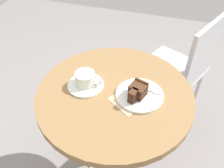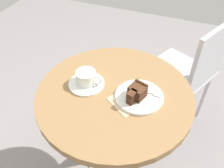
% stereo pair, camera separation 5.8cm
% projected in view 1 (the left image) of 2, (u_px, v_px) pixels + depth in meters
% --- Properties ---
extents(cafe_table, '(0.68, 0.68, 0.71)m').
position_uv_depth(cafe_table, '(115.00, 111.00, 1.11)').
color(cafe_table, olive).
rests_on(cafe_table, ground).
extents(saucer, '(0.16, 0.16, 0.01)m').
position_uv_depth(saucer, '(86.00, 85.00, 1.05)').
color(saucer, silver).
rests_on(saucer, cafe_table).
extents(coffee_cup, '(0.12, 0.09, 0.06)m').
position_uv_depth(coffee_cup, '(86.00, 78.00, 1.03)').
color(coffee_cup, silver).
rests_on(coffee_cup, saucer).
extents(teaspoon, '(0.06, 0.10, 0.00)m').
position_uv_depth(teaspoon, '(87.00, 91.00, 1.01)').
color(teaspoon, silver).
rests_on(teaspoon, saucer).
extents(cake_plate, '(0.20, 0.20, 0.01)m').
position_uv_depth(cake_plate, '(140.00, 95.00, 1.00)').
color(cake_plate, silver).
rests_on(cake_plate, cafe_table).
extents(cake_slice, '(0.08, 0.10, 0.06)m').
position_uv_depth(cake_slice, '(137.00, 91.00, 0.97)').
color(cake_slice, '#381E14').
rests_on(cake_slice, cake_plate).
extents(fork, '(0.14, 0.02, 0.00)m').
position_uv_depth(fork, '(149.00, 90.00, 1.01)').
color(fork, silver).
rests_on(fork, cake_plate).
extents(napkin, '(0.18, 0.18, 0.00)m').
position_uv_depth(napkin, '(130.00, 99.00, 0.99)').
color(napkin, tan).
rests_on(napkin, cafe_table).
extents(cafe_chair, '(0.51, 0.51, 0.83)m').
position_uv_depth(cafe_chair, '(184.00, 66.00, 1.49)').
color(cafe_chair, '#BCBCC1').
rests_on(cafe_chair, ground).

